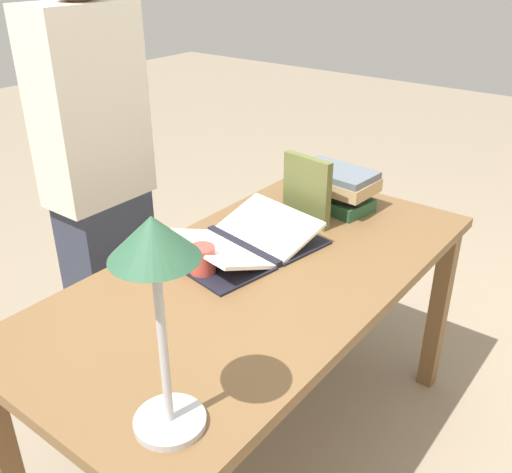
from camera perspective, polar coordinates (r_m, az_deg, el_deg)
The scene contains 8 objects.
ground_plane at distance 2.16m, azimuth 0.31°, elevation -20.55°, with size 12.00×12.00×0.00m, color gray.
reading_desk at distance 1.74m, azimuth 0.36°, elevation -6.11°, with size 1.51×0.75×0.74m.
open_book at distance 1.80m, azimuth -1.30°, elevation -0.52°, with size 0.52×0.42×0.08m.
book_stack_tall at distance 2.10m, azimuth 7.89°, elevation 4.93°, with size 0.20×0.30×0.14m.
book_standing_upright at distance 1.94m, azimuth 5.10°, elevation 4.61°, with size 0.05×0.19×0.24m.
reading_lamp at distance 1.00m, azimuth -9.96°, elevation -3.45°, with size 0.16×0.16×0.46m.
coffee_mug at distance 1.66m, azimuth -5.45°, elevation -2.40°, with size 0.08×0.10×0.09m.
person_reader at distance 2.12m, azimuth -15.25°, elevation 4.58°, with size 0.36×0.22×1.64m.
Camera 1 is at (1.16, 0.88, 1.60)m, focal length 40.00 mm.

